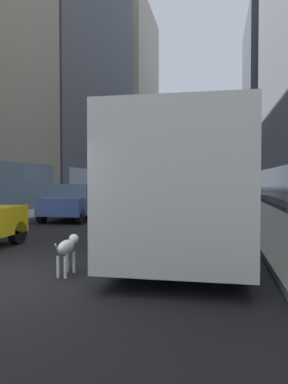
% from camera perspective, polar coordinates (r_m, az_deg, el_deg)
% --- Properties ---
extents(ground_plane, '(120.00, 120.00, 0.00)m').
position_cam_1_polar(ground_plane, '(41.03, 6.33, -0.72)').
color(ground_plane, black).
extents(sidewalk_left, '(2.40, 110.00, 0.15)m').
position_cam_1_polar(sidewalk_left, '(41.90, -1.46, -0.55)').
color(sidewalk_left, '#9E9991').
rests_on(sidewalk_left, ground).
extents(sidewalk_right, '(2.40, 110.00, 0.15)m').
position_cam_1_polar(sidewalk_right, '(40.95, 14.31, -0.66)').
color(sidewalk_right, gray).
rests_on(sidewalk_right, ground).
extents(building_left_mid, '(8.63, 22.85, 27.93)m').
position_cam_1_polar(building_left_mid, '(41.55, -11.68, 18.78)').
color(building_left_mid, '#4C515B').
rests_on(building_left_mid, ground).
extents(building_left_far, '(9.40, 17.84, 29.90)m').
position_cam_1_polar(building_left_far, '(62.63, -3.37, 13.91)').
color(building_left_far, '#B2A893').
rests_on(building_left_far, ground).
extents(building_right_far, '(9.29, 14.97, 23.45)m').
position_cam_1_polar(building_right_far, '(53.46, 20.55, 12.37)').
color(building_right_far, '#4C515B').
rests_on(building_right_far, ground).
extents(transit_bus, '(2.78, 11.53, 3.05)m').
position_cam_1_polar(transit_bus, '(11.12, 7.75, 1.77)').
color(transit_bus, silver).
rests_on(transit_bus, ground).
extents(car_white_van, '(1.89, 4.17, 1.62)m').
position_cam_1_polar(car_white_van, '(49.48, 3.91, 0.66)').
color(car_white_van, silver).
rests_on(car_white_van, ground).
extents(car_blue_hatchback, '(1.90, 4.74, 1.62)m').
position_cam_1_polar(car_blue_hatchback, '(17.18, -10.22, -1.42)').
color(car_blue_hatchback, '#4C6BB7').
rests_on(car_blue_hatchback, ground).
extents(car_silver_sedan, '(1.90, 4.29, 1.62)m').
position_cam_1_polar(car_silver_sedan, '(38.88, 10.20, 0.34)').
color(car_silver_sedan, '#B7BABF').
rests_on(car_silver_sedan, ground).
extents(dalmatian_dog, '(0.22, 0.96, 0.72)m').
position_cam_1_polar(dalmatian_dog, '(7.17, -11.78, -8.39)').
color(dalmatian_dog, white).
rests_on(dalmatian_dog, ground).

